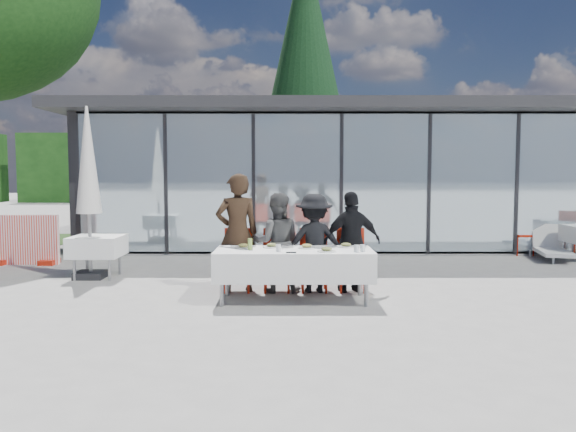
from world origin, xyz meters
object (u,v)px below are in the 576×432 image
(diner_chair_d, at_px, (351,256))
(plate_b, at_px, (272,246))
(folded_eyeglasses, at_px, (291,252))
(plate_d, at_px, (346,246))
(plate_a, at_px, (243,246))
(market_umbrella, at_px, (88,170))
(diner_b, at_px, (277,243))
(diner_chair_c, at_px, (314,256))
(diner_d, at_px, (352,242))
(spare_chair_a, at_px, (520,231))
(plate_extra, at_px, (327,250))
(diner_chair_a, at_px, (238,256))
(conifer_tree, at_px, (305,63))
(diner_c, at_px, (314,243))
(diner_a, at_px, (237,233))
(juice_bottle, at_px, (250,244))
(dining_table, at_px, (294,264))
(plate_c, at_px, (307,247))
(diner_chair_b, at_px, (277,256))
(lounger, at_px, (551,247))
(spare_table_left, at_px, (97,246))

(diner_chair_d, bearing_deg, plate_b, -155.55)
(folded_eyeglasses, bearing_deg, plate_d, 35.94)
(plate_a, height_order, market_umbrella, market_umbrella)
(plate_d, bearing_deg, folded_eyeglasses, -144.06)
(diner_b, relative_size, diner_chair_c, 1.58)
(diner_d, relative_size, spare_chair_a, 1.60)
(folded_eyeglasses, bearing_deg, plate_extra, 12.31)
(diner_chair_c, bearing_deg, plate_b, -139.13)
(plate_d, distance_m, folded_eyeglasses, 1.01)
(diner_chair_a, relative_size, folded_eyeglasses, 6.96)
(diner_b, bearing_deg, diner_chair_c, -168.14)
(plate_a, xyz_separation_m, plate_b, (0.41, 0.04, 0.00))
(diner_b, bearing_deg, diner_chair_d, -174.13)
(diner_chair_a, relative_size, conifer_tree, 0.09)
(diner_b, distance_m, diner_c, 0.58)
(diner_a, distance_m, diner_chair_c, 1.26)
(diner_a, bearing_deg, diner_chair_a, -106.69)
(diner_b, height_order, diner_d, diner_d)
(diner_a, relative_size, diner_c, 1.20)
(plate_b, distance_m, conifer_tree, 14.24)
(diner_chair_a, distance_m, diner_chair_c, 1.19)
(folded_eyeglasses, bearing_deg, diner_a, 129.92)
(diner_c, bearing_deg, plate_extra, 94.22)
(diner_chair_a, distance_m, juice_bottle, 0.88)
(folded_eyeglasses, relative_size, market_umbrella, 0.05)
(plate_d, distance_m, market_umbrella, 4.73)
(diner_d, xyz_separation_m, juice_bottle, (-1.54, -0.67, 0.05))
(plate_a, xyz_separation_m, market_umbrella, (-2.82, 1.61, 1.13))
(folded_eyeglasses, bearing_deg, spare_chair_a, 43.85)
(diner_c, height_order, plate_b, diner_c)
(diner_c, xyz_separation_m, diner_chair_d, (0.59, 0.12, -0.23))
(dining_table, height_order, plate_d, plate_d)
(plate_b, bearing_deg, spare_chair_a, 39.03)
(diner_a, xyz_separation_m, juice_bottle, (0.24, -0.67, -0.09))
(plate_c, relative_size, conifer_tree, 0.03)
(diner_chair_c, bearing_deg, diner_chair_b, 180.00)
(diner_b, xyz_separation_m, folded_eyeglasses, (0.22, -0.99, -0.01))
(diner_b, relative_size, plate_c, 5.84)
(diner_chair_d, distance_m, conifer_tree, 13.78)
(conifer_tree, bearing_deg, dining_table, -92.44)
(dining_table, xyz_separation_m, lounger, (5.59, 3.96, -0.28))
(dining_table, bearing_deg, plate_c, 29.89)
(plate_extra, bearing_deg, spare_table_left, 151.94)
(diner_c, relative_size, juice_bottle, 9.31)
(plate_a, relative_size, folded_eyeglasses, 1.88)
(diner_chair_b, relative_size, conifer_tree, 0.09)
(plate_c, xyz_separation_m, spare_chair_a, (5.02, 4.57, -0.24))
(plate_b, xyz_separation_m, plate_d, (1.10, 0.04, 0.00))
(plate_a, height_order, lounger, plate_a)
(diner_b, distance_m, diner_chair_b, 0.26)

